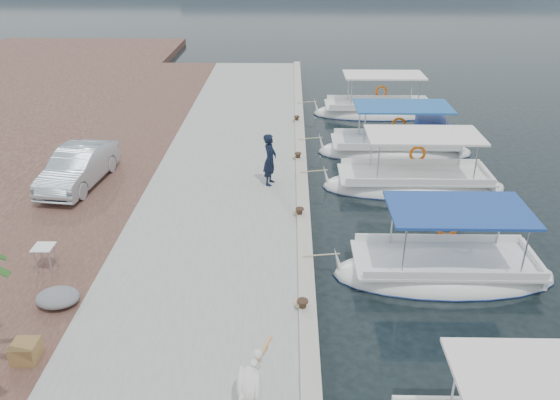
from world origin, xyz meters
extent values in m
plane|color=black|center=(0.00, 0.00, 0.00)|extent=(400.00, 400.00, 0.00)
cube|color=#989994|center=(-3.00, 5.00, 0.25)|extent=(6.00, 40.00, 0.50)
cube|color=#ADA899|center=(-0.22, 5.00, 0.56)|extent=(0.44, 40.00, 0.12)
cube|color=#4D3029|center=(-8.00, 5.00, 0.25)|extent=(4.00, 40.00, 0.50)
torus|color=orange|center=(4.33, -6.44, 1.00)|extent=(0.68, 0.12, 0.68)
ellipsoid|color=white|center=(3.80, -1.18, 0.05)|extent=(6.40, 2.44, 1.30)
ellipsoid|color=navy|center=(3.80, -1.18, 0.03)|extent=(6.43, 2.49, 0.22)
cube|color=white|center=(3.80, -1.18, 0.55)|extent=(5.25, 2.10, 0.08)
cube|color=#1E4198|center=(3.96, -1.18, 2.19)|extent=(3.84, 2.25, 0.08)
cylinder|color=silver|center=(2.36, -2.09, 1.35)|extent=(0.05, 0.05, 1.60)
torus|color=orange|center=(4.10, -0.02, 1.00)|extent=(0.68, 0.12, 0.68)
ellipsoid|color=white|center=(4.15, 4.92, 0.05)|extent=(7.11, 2.40, 1.30)
ellipsoid|color=navy|center=(4.15, 4.92, 0.03)|extent=(7.14, 2.45, 0.22)
cube|color=white|center=(4.15, 4.92, 0.55)|extent=(5.83, 2.06, 0.08)
cube|color=white|center=(4.33, 4.92, 2.19)|extent=(4.26, 2.21, 0.08)
cylinder|color=silver|center=(2.55, 4.02, 1.35)|extent=(0.05, 0.05, 1.60)
torus|color=orange|center=(4.45, 6.06, 1.00)|extent=(0.68, 0.12, 0.68)
ellipsoid|color=white|center=(4.05, 8.63, 0.05)|extent=(6.90, 2.37, 1.30)
ellipsoid|color=navy|center=(4.05, 8.63, 0.03)|extent=(6.93, 2.42, 0.22)
cube|color=white|center=(4.05, 8.63, 0.55)|extent=(5.66, 2.04, 0.08)
cube|color=#225EAA|center=(4.22, 8.63, 2.19)|extent=(4.14, 2.18, 0.08)
cylinder|color=silver|center=(2.50, 7.75, 1.35)|extent=(0.05, 0.05, 1.60)
torus|color=orange|center=(4.35, 9.76, 1.00)|extent=(0.68, 0.12, 0.68)
cube|color=navy|center=(5.60, 8.63, 1.10)|extent=(1.20, 1.66, 1.00)
ellipsoid|color=white|center=(4.11, 14.40, 0.05)|extent=(7.01, 2.32, 1.30)
ellipsoid|color=navy|center=(4.11, 14.40, 0.03)|extent=(7.05, 2.36, 0.22)
cube|color=white|center=(4.11, 14.40, 0.55)|extent=(5.75, 1.99, 0.08)
cube|color=white|center=(4.28, 14.40, 2.19)|extent=(4.21, 2.13, 0.08)
cylinder|color=silver|center=(2.53, 13.53, 1.35)|extent=(0.05, 0.05, 1.60)
torus|color=orange|center=(4.41, 15.50, 1.00)|extent=(0.68, 0.12, 0.68)
cylinder|color=black|center=(-0.35, -3.50, 0.65)|extent=(0.18, 0.18, 0.30)
cylinder|color=black|center=(-0.35, -3.50, 0.80)|extent=(0.28, 0.28, 0.05)
cylinder|color=black|center=(-0.35, 1.50, 0.65)|extent=(0.18, 0.18, 0.30)
cylinder|color=black|center=(-0.35, 1.50, 0.80)|extent=(0.28, 0.28, 0.05)
cylinder|color=black|center=(-0.35, 6.50, 0.65)|extent=(0.18, 0.18, 0.30)
cylinder|color=black|center=(-0.35, 6.50, 0.80)|extent=(0.28, 0.28, 0.05)
cylinder|color=black|center=(-0.35, 11.50, 0.65)|extent=(0.18, 0.18, 0.30)
cylinder|color=black|center=(-0.35, 11.50, 0.80)|extent=(0.28, 0.28, 0.05)
cylinder|color=tan|center=(-1.53, -6.47, 0.66)|extent=(0.05, 0.05, 0.33)
cylinder|color=tan|center=(-1.38, -6.53, 0.66)|extent=(0.05, 0.05, 0.33)
ellipsoid|color=white|center=(-1.45, -6.50, 1.03)|extent=(0.73, 0.90, 0.61)
cylinder|color=white|center=(-1.34, -6.24, 1.29)|extent=(0.23, 0.31, 0.32)
sphere|color=white|center=(-1.31, -6.15, 1.47)|extent=(0.20, 0.20, 0.20)
cone|color=#EAA566|center=(-1.19, -5.87, 1.38)|extent=(0.32, 0.59, 0.24)
imported|color=black|center=(-1.42, 4.15, 1.48)|extent=(0.63, 0.81, 1.96)
imported|color=silver|center=(-8.53, 3.96, 1.20)|extent=(1.97, 4.41, 1.41)
cube|color=brown|center=(-6.50, -5.32, 0.72)|extent=(0.55, 0.55, 0.44)
ellipsoid|color=slate|center=(-6.56, -3.33, 0.70)|extent=(1.10, 0.90, 0.40)
cylinder|color=silver|center=(-7.69, -1.93, 0.85)|extent=(0.06, 0.06, 0.70)
cylinder|color=silver|center=(-7.29, -1.93, 0.85)|extent=(0.06, 0.06, 0.70)
cylinder|color=silver|center=(-7.69, -1.53, 0.85)|extent=(0.06, 0.06, 0.70)
cylinder|color=silver|center=(-7.29, -1.53, 0.85)|extent=(0.06, 0.06, 0.70)
cube|color=white|center=(-7.49, -1.73, 1.21)|extent=(0.55, 0.55, 0.03)
camera|label=1|loc=(-0.71, -14.52, 9.05)|focal=35.00mm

